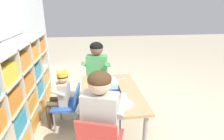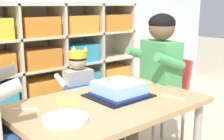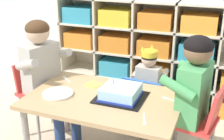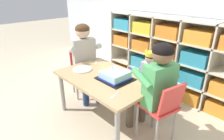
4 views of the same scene
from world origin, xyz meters
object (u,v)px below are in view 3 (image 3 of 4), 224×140
at_px(paper_plate_stack, 58,94).
at_px(fork_at_table_front_edge, 66,79).
at_px(child_with_crown, 150,79).
at_px(activity_table, 104,105).
at_px(fork_near_cake_tray, 144,120).
at_px(classroom_chair_blue, 145,99).
at_px(guest_at_table_side, 185,90).
at_px(classroom_chair_guest_side, 198,121).
at_px(fork_beside_plate_stack, 170,99).
at_px(adult_helper_seated, 45,69).
at_px(birthday_cake_on_tray, 121,93).
at_px(classroom_chair_adult_side, 40,89).

xyz_separation_m(paper_plate_stack, fork_at_table_front_edge, (-0.09, 0.28, -0.01)).
bearing_deg(child_with_crown, activity_table, 79.31).
distance_m(activity_table, fork_at_table_front_edge, 0.47).
xyz_separation_m(child_with_crown, fork_near_cake_tray, (0.17, -0.81, 0.07)).
relative_size(classroom_chair_blue, fork_at_table_front_edge, 4.64).
height_order(guest_at_table_side, paper_plate_stack, guest_at_table_side).
bearing_deg(fork_near_cake_tray, fork_at_table_front_edge, 45.71).
height_order(child_with_crown, classroom_chair_guest_side, child_with_crown).
height_order(child_with_crown, guest_at_table_side, guest_at_table_side).
bearing_deg(fork_beside_plate_stack, fork_near_cake_tray, -86.52).
xyz_separation_m(classroom_chair_guest_side, guest_at_table_side, (-0.11, 0.02, 0.21)).
bearing_deg(classroom_chair_blue, fork_at_table_front_edge, 33.79).
bearing_deg(adult_helper_seated, paper_plate_stack, -113.49).
bearing_deg(birthday_cake_on_tray, guest_at_table_side, 13.43).
bearing_deg(fork_near_cake_tray, child_with_crown, -5.21).
height_order(activity_table, fork_near_cake_tray, fork_near_cake_tray).
height_order(birthday_cake_on_tray, fork_at_table_front_edge, birthday_cake_on_tray).
bearing_deg(activity_table, adult_helper_seated, 165.84).
relative_size(guest_at_table_side, fork_at_table_front_edge, 8.75).
distance_m(guest_at_table_side, paper_plate_stack, 0.92).
bearing_deg(fork_beside_plate_stack, fork_at_table_front_edge, -165.01).
bearing_deg(classroom_chair_guest_side, paper_plate_stack, -67.86).
bearing_deg(fork_at_table_front_edge, classroom_chair_adult_side, -138.94).
bearing_deg(guest_at_table_side, classroom_chair_adult_side, -81.02).
bearing_deg(classroom_chair_adult_side, activity_table, -85.84).
xyz_separation_m(classroom_chair_guest_side, fork_at_table_front_edge, (-1.09, 0.08, 0.12)).
height_order(classroom_chair_guest_side, fork_near_cake_tray, classroom_chair_guest_side).
bearing_deg(fork_at_table_front_edge, paper_plate_stack, -35.73).
distance_m(adult_helper_seated, fork_near_cake_tray, 1.00).
relative_size(paper_plate_stack, fork_at_table_front_edge, 1.90).
relative_size(child_with_crown, guest_at_table_side, 0.77).
relative_size(activity_table, fork_near_cake_tray, 7.79).
height_order(classroom_chair_adult_side, guest_at_table_side, guest_at_table_side).
height_order(birthday_cake_on_tray, fork_near_cake_tray, birthday_cake_on_tray).
bearing_deg(paper_plate_stack, guest_at_table_side, 13.95).
bearing_deg(paper_plate_stack, classroom_chair_adult_side, 143.11).
bearing_deg(paper_plate_stack, fork_beside_plate_stack, 15.47).
relative_size(classroom_chair_blue, child_with_crown, 0.69).
relative_size(child_with_crown, classroom_chair_guest_side, 1.13).
distance_m(adult_helper_seated, fork_beside_plate_stack, 1.04).
distance_m(activity_table, classroom_chair_adult_side, 0.71).
height_order(activity_table, adult_helper_seated, adult_helper_seated).
relative_size(paper_plate_stack, fork_near_cake_tray, 1.60).
relative_size(classroom_chair_adult_side, fork_near_cake_tray, 4.72).
bearing_deg(fork_beside_plate_stack, paper_plate_stack, -145.34).
distance_m(child_with_crown, adult_helper_seated, 0.91).
xyz_separation_m(activity_table, fork_near_cake_tray, (0.36, -0.20, 0.07)).
bearing_deg(fork_beside_plate_stack, adult_helper_seated, -161.31).
distance_m(activity_table, classroom_chair_guest_side, 0.68).
relative_size(adult_helper_seated, birthday_cake_on_tray, 2.98).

